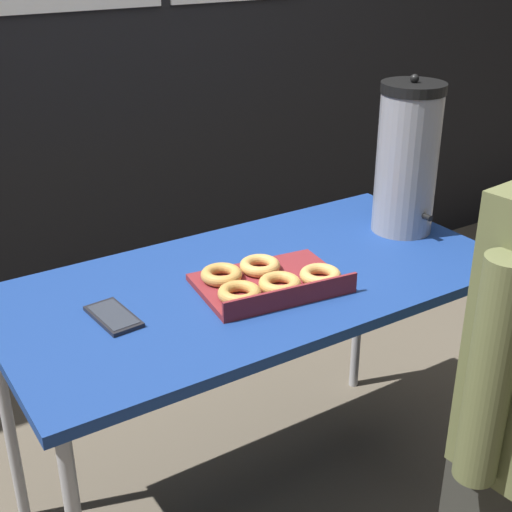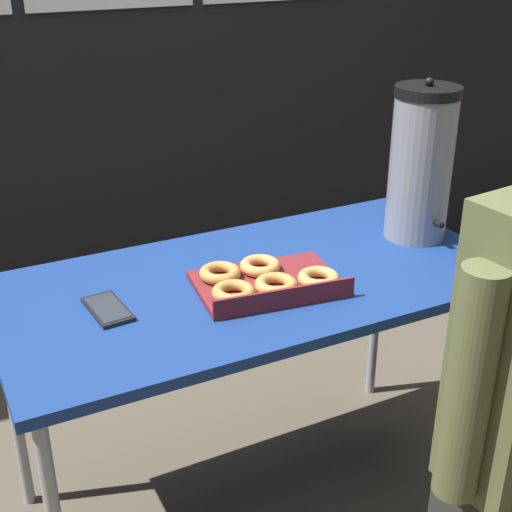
{
  "view_description": "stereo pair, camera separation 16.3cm",
  "coord_description": "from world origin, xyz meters",
  "views": [
    {
      "loc": [
        -0.86,
        -1.36,
        1.54
      ],
      "look_at": [
        0.0,
        0.0,
        0.78
      ],
      "focal_mm": 50.0,
      "sensor_mm": 36.0,
      "label": 1
    },
    {
      "loc": [
        -0.72,
        -1.44,
        1.54
      ],
      "look_at": [
        0.0,
        0.0,
        0.78
      ],
      "focal_mm": 50.0,
      "sensor_mm": 36.0,
      "label": 2
    }
  ],
  "objects": [
    {
      "name": "coffee_urn",
      "position": [
        0.53,
        0.04,
        0.94
      ],
      "size": [
        0.18,
        0.2,
        0.45
      ],
      "color": "#939399",
      "rests_on": "folding_table"
    },
    {
      "name": "cell_phone",
      "position": [
        -0.38,
        -0.0,
        0.73
      ],
      "size": [
        0.09,
        0.16,
        0.01
      ],
      "rotation": [
        0.0,
        0.0,
        0.08
      ],
      "color": "black",
      "rests_on": "folding_table"
    },
    {
      "name": "back_wall",
      "position": [
        0.0,
        1.15,
        1.22
      ],
      "size": [
        6.0,
        0.11,
        2.43
      ],
      "color": "black",
      "rests_on": "ground"
    },
    {
      "name": "donut_box",
      "position": [
        -0.01,
        -0.07,
        0.74
      ],
      "size": [
        0.38,
        0.28,
        0.05
      ],
      "rotation": [
        0.0,
        0.0,
        -0.12
      ],
      "color": "maroon",
      "rests_on": "folding_table"
    },
    {
      "name": "folding_table",
      "position": [
        0.0,
        0.0,
        0.67
      ],
      "size": [
        1.29,
        0.64,
        0.72
      ],
      "color": "navy",
      "rests_on": "ground"
    },
    {
      "name": "ground_plane",
      "position": [
        0.0,
        0.0,
        0.0
      ],
      "size": [
        12.0,
        12.0,
        0.0
      ],
      "primitive_type": "plane",
      "color": "brown"
    }
  ]
}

